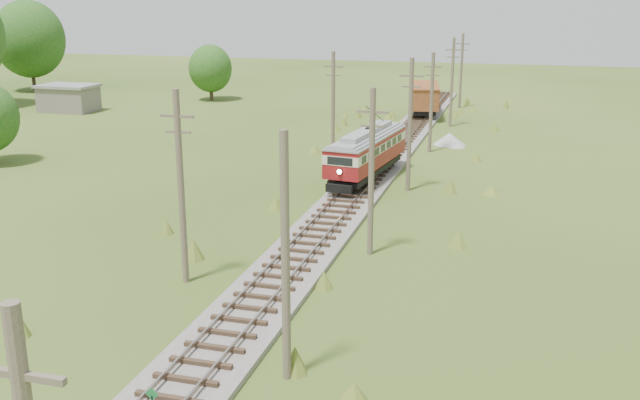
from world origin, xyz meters
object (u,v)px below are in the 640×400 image
(gondola, at_px, (425,97))
(gravel_pile, at_px, (450,140))
(switch_marker, at_px, (152,400))
(streetcar, at_px, (367,149))

(gondola, height_order, gravel_pile, gondola)
(switch_marker, xyz_separation_m, gravel_pile, (4.62, 45.95, -0.13))
(streetcar, height_order, gondola, streetcar)
(gondola, distance_m, gravel_pile, 15.79)
(gondola, relative_size, gravel_pile, 2.97)
(switch_marker, distance_m, gondola, 61.04)
(switch_marker, relative_size, gondola, 0.12)
(streetcar, bearing_deg, switch_marker, -83.44)
(streetcar, distance_m, gondola, 30.05)
(switch_marker, height_order, gravel_pile, switch_marker)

